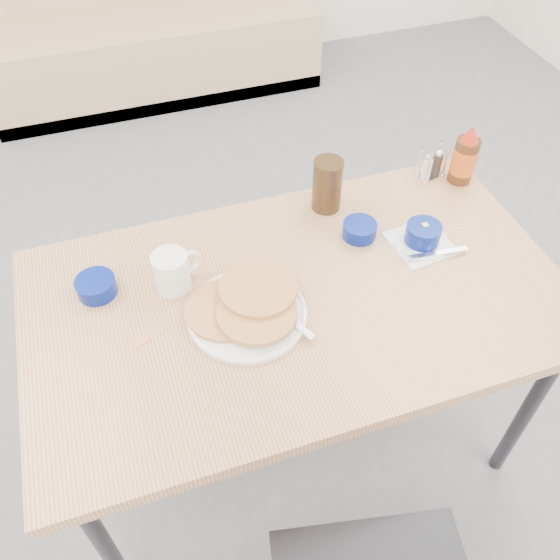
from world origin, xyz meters
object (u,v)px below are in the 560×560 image
object	(u,v)px
booth_bench	(150,30)
coffee_mug	(173,270)
creamer_bowl	(96,286)
syrup_bottle	(465,158)
condiment_caddy	(432,166)
dining_table	(298,310)
pancake_plate	(247,309)
butter_bowl	(360,230)
amber_tumbler	(327,185)
grits_setting	(423,236)

from	to	relation	value
booth_bench	coffee_mug	size ratio (longest dim) A/B	14.07
creamer_bowl	syrup_bottle	world-z (taller)	syrup_bottle
booth_bench	condiment_caddy	bearing A→B (deg)	-75.57
booth_bench	dining_table	size ratio (longest dim) A/B	1.36
pancake_plate	butter_bowl	world-z (taller)	pancake_plate
pancake_plate	amber_tumbler	distance (m)	0.47
booth_bench	coffee_mug	world-z (taller)	booth_bench
coffee_mug	butter_bowl	bearing A→B (deg)	2.05
pancake_plate	grits_setting	xyz separation A→B (m)	(0.53, 0.09, 0.01)
grits_setting	creamer_bowl	bearing A→B (deg)	173.21
condiment_caddy	pancake_plate	bearing A→B (deg)	-165.55
pancake_plate	syrup_bottle	size ratio (longest dim) A/B	1.54
butter_bowl	amber_tumbler	xyz separation A→B (m)	(-0.04, 0.15, 0.06)
dining_table	condiment_caddy	size ratio (longest dim) A/B	13.45
booth_bench	grits_setting	bearing A→B (deg)	-80.97
condiment_caddy	grits_setting	bearing A→B (deg)	-135.13
pancake_plate	amber_tumbler	world-z (taller)	amber_tumbler
booth_bench	creamer_bowl	size ratio (longest dim) A/B	18.43
amber_tumbler	condiment_caddy	size ratio (longest dim) A/B	1.56
creamer_bowl	butter_bowl	bearing A→B (deg)	-1.45
butter_bowl	amber_tumbler	world-z (taller)	amber_tumbler
dining_table	coffee_mug	bearing A→B (deg)	154.91
booth_bench	dining_table	xyz separation A→B (m)	(0.00, -2.53, 0.35)
amber_tumbler	creamer_bowl	bearing A→B (deg)	-169.31
pancake_plate	condiment_caddy	bearing A→B (deg)	26.88
syrup_bottle	creamer_bowl	bearing A→B (deg)	-174.13
booth_bench	pancake_plate	xyz separation A→B (m)	(-0.14, -2.55, 0.43)
pancake_plate	syrup_bottle	bearing A→B (deg)	21.64
dining_table	grits_setting	bearing A→B (deg)	10.19
dining_table	pancake_plate	bearing A→B (deg)	-172.52
dining_table	pancake_plate	size ratio (longest dim) A/B	4.66
dining_table	creamer_bowl	bearing A→B (deg)	160.34
pancake_plate	coffee_mug	world-z (taller)	coffee_mug
coffee_mug	grits_setting	xyz separation A→B (m)	(0.69, -0.07, -0.03)
syrup_bottle	coffee_mug	bearing A→B (deg)	-170.64
coffee_mug	amber_tumbler	size ratio (longest dim) A/B	0.83
pancake_plate	condiment_caddy	size ratio (longest dim) A/B	2.89
booth_bench	pancake_plate	distance (m)	2.59
grits_setting	amber_tumbler	xyz separation A→B (m)	(-0.20, 0.24, 0.05)
condiment_caddy	coffee_mug	bearing A→B (deg)	-179.20
booth_bench	butter_bowl	world-z (taller)	booth_bench
coffee_mug	pancake_plate	bearing A→B (deg)	-46.02
condiment_caddy	syrup_bottle	xyz separation A→B (m)	(0.08, -0.05, 0.05)
amber_tumbler	coffee_mug	bearing A→B (deg)	-161.16
pancake_plate	creamer_bowl	size ratio (longest dim) A/B	2.92
booth_bench	syrup_bottle	world-z (taller)	booth_bench
amber_tumbler	condiment_caddy	distance (m)	0.37
booth_bench	butter_bowl	size ratio (longest dim) A/B	19.65
pancake_plate	butter_bowl	size ratio (longest dim) A/B	3.11
amber_tumbler	syrup_bottle	bearing A→B (deg)	-1.74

